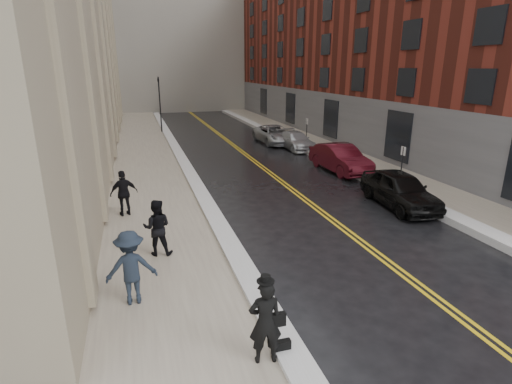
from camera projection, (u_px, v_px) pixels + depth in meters
ground at (334, 291)px, 11.30m from camera, size 160.00×160.00×0.00m
sidewalk_left at (147, 168)px, 24.64m from camera, size 4.00×64.00×0.15m
sidewalk_right at (343, 155)px, 28.37m from camera, size 3.00×64.00×0.15m
lane_stripe_a at (254, 162)px, 26.56m from camera, size 0.12×64.00×0.01m
lane_stripe_b at (257, 162)px, 26.63m from camera, size 0.12×64.00×0.01m
snow_ridge_left at (185, 165)px, 25.26m from camera, size 0.70×60.80×0.26m
snow_ridge_right at (319, 156)px, 27.84m from camera, size 0.85×60.80×0.30m
building_right at (398, 31)px, 34.43m from camera, size 14.00×50.00×18.00m
traffic_signal at (160, 100)px, 37.04m from camera, size 0.18×0.15×5.20m
parking_sign_near at (402, 163)px, 20.38m from camera, size 0.06×0.35×2.23m
parking_sign_far at (307, 130)px, 31.33m from camera, size 0.06×0.35×2.23m
car_black at (400, 189)px, 17.96m from camera, size 2.23×4.83×1.60m
car_maroon at (340, 158)px, 23.95m from camera, size 1.98×5.06×1.64m
car_silver_near at (296, 141)px, 30.62m from camera, size 1.99×4.58×1.31m
car_silver_far at (275, 134)px, 32.91m from camera, size 2.56×5.31×1.46m
pedestrian_main at (265, 322)px, 8.15m from camera, size 0.74×0.54×1.89m
pedestrian_a at (157, 227)px, 12.95m from camera, size 1.05×0.90×1.89m
pedestrian_b at (131, 267)px, 10.25m from camera, size 1.31×0.77×2.01m
pedestrian_c at (124, 193)px, 16.43m from camera, size 1.19×0.71×1.91m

